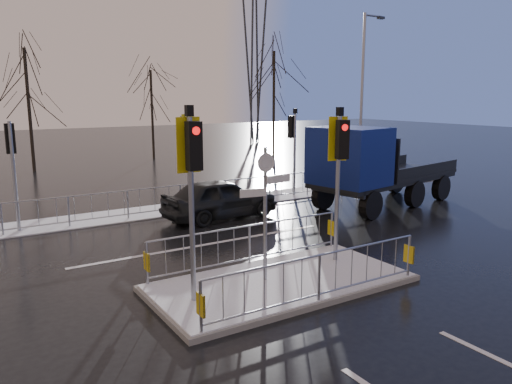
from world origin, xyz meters
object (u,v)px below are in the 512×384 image
car_far_lane (221,198)px  flatbed_truck (365,166)px  street_lamp_right (363,94)px  traffic_island (280,269)px

car_far_lane → flatbed_truck: flatbed_truck is taller
street_lamp_right → flatbed_truck: bearing=-132.0°
car_far_lane → flatbed_truck: 5.64m
car_far_lane → street_lamp_right: (8.69, 2.05, 3.67)m
flatbed_truck → street_lamp_right: street_lamp_right is taller
traffic_island → car_far_lane: 6.72m
flatbed_truck → street_lamp_right: (3.42, 3.79, 2.69)m
flatbed_truck → street_lamp_right: bearing=48.0°
traffic_island → street_lamp_right: street_lamp_right is taller
car_far_lane → flatbed_truck: (5.28, -1.74, 0.98)m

